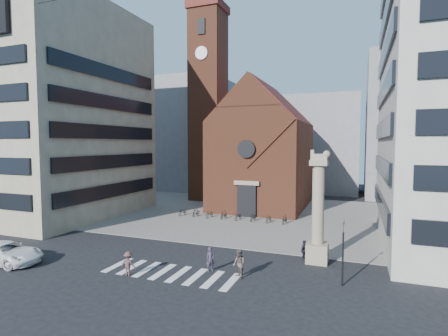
{
  "coord_description": "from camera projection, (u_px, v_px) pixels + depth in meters",
  "views": [
    {
      "loc": [
        12.73,
        -24.18,
        9.14
      ],
      "look_at": [
        0.38,
        8.0,
        6.73
      ],
      "focal_mm": 28.0,
      "sensor_mm": 36.0,
      "label": 1
    }
  ],
  "objects": [
    {
      "name": "ground",
      "position": [
        183.0,
        259.0,
        27.7
      ],
      "size": [
        120.0,
        120.0,
        0.0
      ],
      "primitive_type": "plane",
      "color": "black",
      "rests_on": "ground"
    },
    {
      "name": "piazza",
      "position": [
        251.0,
        214.0,
        45.4
      ],
      "size": [
        46.0,
        30.0,
        0.05
      ],
      "primitive_type": "cube",
      "color": "gray",
      "rests_on": "ground"
    },
    {
      "name": "zebra_crossing",
      "position": [
        171.0,
        273.0,
        24.71
      ],
      "size": [
        10.2,
        3.2,
        0.01
      ],
      "primitive_type": null,
      "color": "white",
      "rests_on": "ground"
    },
    {
      "name": "church",
      "position": [
        264.0,
        152.0,
        50.47
      ],
      "size": [
        12.0,
        16.65,
        18.0
      ],
      "color": "brown",
      "rests_on": "ground"
    },
    {
      "name": "campanile",
      "position": [
        208.0,
        103.0,
        56.25
      ],
      "size": [
        5.5,
        5.5,
        31.2
      ],
      "color": "brown",
      "rests_on": "ground"
    },
    {
      "name": "building_left",
      "position": [
        52.0,
        114.0,
        44.69
      ],
      "size": [
        18.0,
        20.0,
        26.0
      ],
      "primitive_type": "cube",
      "color": "tan",
      "rests_on": "ground"
    },
    {
      "name": "bg_block_left",
      "position": [
        187.0,
        135.0,
        71.34
      ],
      "size": [
        16.0,
        14.0,
        22.0
      ],
      "primitive_type": "cube",
      "color": "gray",
      "rests_on": "ground"
    },
    {
      "name": "bg_block_mid",
      "position": [
        320.0,
        144.0,
        66.85
      ],
      "size": [
        14.0,
        12.0,
        18.0
      ],
      "primitive_type": "cube",
      "color": "gray",
      "rests_on": "ground"
    },
    {
      "name": "bg_block_right",
      "position": [
        418.0,
        126.0,
        58.13
      ],
      "size": [
        16.0,
        14.0,
        24.0
      ],
      "primitive_type": "cube",
      "color": "gray",
      "rests_on": "ground"
    },
    {
      "name": "lion_column",
      "position": [
        318.0,
        218.0,
        26.68
      ],
      "size": [
        1.63,
        1.6,
        8.68
      ],
      "color": "gray",
      "rests_on": "ground"
    },
    {
      "name": "traffic_light",
      "position": [
        343.0,
        251.0,
        22.33
      ],
      "size": [
        0.13,
        0.16,
        4.3
      ],
      "color": "black",
      "rests_on": "ground"
    },
    {
      "name": "white_car",
      "position": [
        5.0,
        253.0,
        26.63
      ],
      "size": [
        5.98,
        3.08,
        1.61
      ],
      "primitive_type": "imported",
      "rotation": [
        0.0,
        0.0,
        1.64
      ],
      "color": "white",
      "rests_on": "ground"
    },
    {
      "name": "pedestrian_0",
      "position": [
        210.0,
        259.0,
        24.98
      ],
      "size": [
        0.75,
        0.74,
        1.75
      ],
      "primitive_type": "imported",
      "rotation": [
        0.0,
        0.0,
        0.76
      ],
      "color": "#352E41",
      "rests_on": "ground"
    },
    {
      "name": "pedestrian_1",
      "position": [
        239.0,
        264.0,
        23.68
      ],
      "size": [
        1.2,
        1.21,
        1.97
      ],
      "primitive_type": "imported",
      "rotation": [
        0.0,
        0.0,
        -0.82
      ],
      "color": "#554A44",
      "rests_on": "ground"
    },
    {
      "name": "pedestrian_2",
      "position": [
        304.0,
        251.0,
        27.23
      ],
      "size": [
        0.68,
        1.03,
        1.63
      ],
      "primitive_type": "imported",
      "rotation": [
        0.0,
        0.0,
        1.25
      ],
      "color": "#25262D",
      "rests_on": "ground"
    },
    {
      "name": "pedestrian_3",
      "position": [
        128.0,
        264.0,
        24.15
      ],
      "size": [
        1.11,
        0.67,
        1.69
      ],
      "primitive_type": "imported",
      "rotation": [
        0.0,
        0.0,
        3.18
      ],
      "color": "#4F3534",
      "rests_on": "ground"
    },
    {
      "name": "scooter_0",
      "position": [
        183.0,
        212.0,
        44.26
      ],
      "size": [
        0.82,
        1.78,
        0.9
      ],
      "primitive_type": "imported",
      "rotation": [
        0.0,
        0.0,
        -0.13
      ],
      "color": "black",
      "rests_on": "piazza"
    },
    {
      "name": "scooter_1",
      "position": [
        196.0,
        212.0,
        43.6
      ],
      "size": [
        0.68,
        1.71,
        1.0
      ],
      "primitive_type": "imported",
      "rotation": [
        0.0,
        0.0,
        -0.13
      ],
      "color": "black",
      "rests_on": "piazza"
    },
    {
      "name": "scooter_2",
      "position": [
        210.0,
        214.0,
        42.94
      ],
      "size": [
        0.82,
        1.78,
        0.9
      ],
      "primitive_type": "imported",
      "rotation": [
        0.0,
        0.0,
        -0.13
      ],
      "color": "black",
      "rests_on": "piazza"
    },
    {
      "name": "scooter_3",
      "position": [
        224.0,
        215.0,
        42.27
      ],
      "size": [
        0.68,
        1.71,
        1.0
      ],
      "primitive_type": "imported",
      "rotation": [
        0.0,
        0.0,
        -0.13
      ],
      "color": "black",
      "rests_on": "piazza"
    },
    {
      "name": "scooter_4",
      "position": [
        238.0,
        216.0,
        41.61
      ],
      "size": [
        0.82,
        1.78,
        0.9
      ],
      "primitive_type": "imported",
      "rotation": [
        0.0,
        0.0,
        -0.13
      ],
      "color": "black",
      "rests_on": "piazza"
    },
    {
      "name": "scooter_5",
      "position": [
        253.0,
        217.0,
        40.94
      ],
      "size": [
        0.68,
        1.71,
        1.0
      ],
      "primitive_type": "imported",
      "rotation": [
        0.0,
        0.0,
        -0.13
      ],
      "color": "black",
      "rests_on": "piazza"
    },
    {
      "name": "scooter_6",
      "position": [
        269.0,
        219.0,
        40.28
      ],
      "size": [
        0.82,
        1.78,
        0.9
      ],
      "primitive_type": "imported",
      "rotation": [
        0.0,
        0.0,
        -0.13
      ],
      "color": "black",
      "rests_on": "piazza"
    },
    {
      "name": "scooter_7",
      "position": [
        285.0,
        219.0,
        39.62
      ],
      "size": [
        0.68,
        1.71,
        1.0
      ],
      "primitive_type": "imported",
      "rotation": [
        0.0,
        0.0,
        -0.13
      ],
      "color": "black",
      "rests_on": "piazza"
    }
  ]
}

